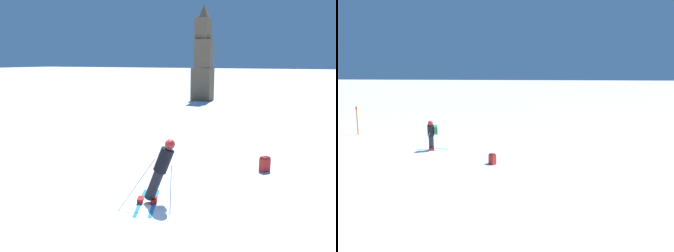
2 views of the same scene
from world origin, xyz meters
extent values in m
plane|color=white|center=(0.00, 0.00, 0.00)|extent=(300.00, 300.00, 0.00)
cube|color=#1E7AC6|center=(0.33, -0.06, 0.01)|extent=(0.64, 1.60, 0.01)
cube|color=#1E7AC6|center=(0.67, 0.06, 0.01)|extent=(0.64, 1.60, 0.01)
cube|color=#B21919|center=(0.33, -0.06, 0.07)|extent=(0.23, 0.31, 0.12)
cube|color=#B21919|center=(0.67, 0.06, 0.07)|extent=(0.23, 0.31, 0.12)
cylinder|color=black|center=(0.67, 0.06, 0.49)|extent=(0.57, 0.42, 0.82)
cylinder|color=black|center=(0.90, 0.14, 1.14)|extent=(0.62, 0.50, 0.69)
sphere|color=tan|center=(1.04, 0.19, 1.53)|extent=(0.34, 0.30, 0.28)
sphere|color=#AD231E|center=(1.05, 0.19, 1.56)|extent=(0.39, 0.35, 0.33)
cube|color=#236633|center=(0.82, 0.39, 1.17)|extent=(0.45, 0.31, 0.51)
cylinder|color=#B7B7BC|center=(0.40, -0.35, 0.60)|extent=(0.66, 0.78, 1.21)
cylinder|color=#B7B7BC|center=(1.19, -0.07, 0.52)|extent=(0.20, 0.50, 1.05)
cube|color=#AD231E|center=(2.85, 3.75, 0.22)|extent=(0.36, 0.37, 0.44)
cube|color=maroon|center=(2.85, 3.75, 0.47)|extent=(0.32, 0.33, 0.06)
cylinder|color=orange|center=(-2.93, -6.37, 0.97)|extent=(0.08, 0.08, 1.94)
cylinder|color=red|center=(-2.93, -6.37, 1.79)|extent=(0.13, 0.13, 0.10)
camera|label=1|loc=(4.25, -6.90, 3.57)|focal=35.00mm
camera|label=2|loc=(17.06, 6.27, 4.16)|focal=35.00mm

